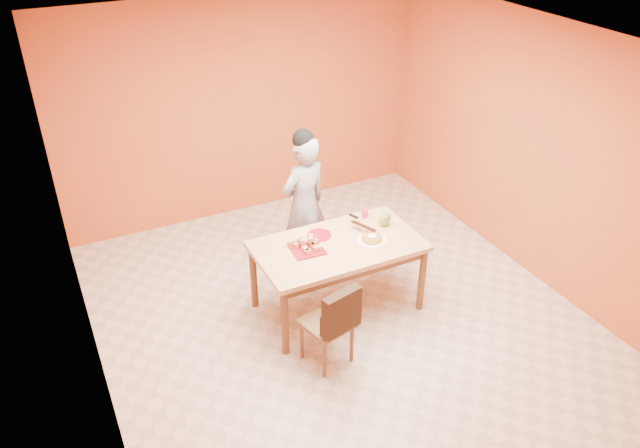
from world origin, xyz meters
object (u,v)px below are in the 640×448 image
person (304,205)px  egg_ornament (385,219)px  dining_chair (328,322)px  magenta_glass (365,214)px  pastry_platter (307,249)px  checker_tin (385,216)px  red_dinner_plate (319,235)px  dining_table (338,252)px  sponge_cake (372,238)px

person → egg_ornament: person is taller
dining_chair → magenta_glass: (0.92, 0.98, 0.36)m
dining_chair → pastry_platter: 0.78m
pastry_platter → checker_tin: (0.99, 0.20, 0.01)m
red_dinner_plate → dining_chair: bearing=-111.7°
pastry_platter → magenta_glass: size_ratio=3.25×
egg_ornament → dining_table: bearing=171.4°
sponge_cake → person: bearing=107.8°
dining_chair → red_dinner_plate: dining_chair is taller
dining_chair → person: 1.58m
dining_table → checker_tin: bearing=19.7°
checker_tin → dining_table: bearing=-160.3°
dining_chair → pastry_platter: dining_chair is taller
sponge_cake → egg_ornament: egg_ornament is taller
dining_table → sponge_cake: size_ratio=7.94×
magenta_glass → dining_chair: bearing=-133.2°
person → pastry_platter: person is taller
red_dinner_plate → egg_ornament: size_ratio=1.58×
egg_ornament → magenta_glass: size_ratio=1.64×
dining_chair → pastry_platter: size_ratio=2.91×
person → pastry_platter: 0.85m
dining_chair → person: bearing=58.9°
person → magenta_glass: bearing=118.8°
egg_ornament → magenta_glass: 0.25m
person → egg_ornament: size_ratio=10.35×
magenta_glass → dining_table: bearing=-145.8°
egg_ornament → checker_tin: (0.10, 0.14, -0.06)m
pastry_platter → checker_tin: bearing=11.6°
pastry_platter → magenta_glass: 0.84m
pastry_platter → egg_ornament: (0.89, 0.06, 0.07)m
red_dinner_plate → magenta_glass: 0.59m
person → sponge_cake: 0.96m
dining_table → person: 0.83m
dining_table → magenta_glass: 0.60m
pastry_platter → red_dinner_plate: (0.22, 0.18, -0.00)m
red_dinner_plate → egg_ornament: 0.68m
dining_table → sponge_cake: 0.36m
person → sponge_cake: (0.29, -0.92, 0.02)m
person → checker_tin: (0.66, -0.58, -0.00)m
magenta_glass → checker_tin: bearing=-23.5°
red_dinner_plate → pastry_platter: bearing=-140.6°
red_dinner_plate → egg_ornament: bearing=-10.0°
magenta_glass → checker_tin: (0.20, -0.09, -0.03)m
red_dinner_plate → sponge_cake: bearing=-37.4°
dining_table → pastry_platter: pastry_platter is taller
dining_table → magenta_glass: (0.48, 0.33, 0.14)m
pastry_platter → red_dinner_plate: 0.28m
person → sponge_cake: person is taller
person → red_dinner_plate: person is taller
dining_table → egg_ornament: bearing=9.8°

